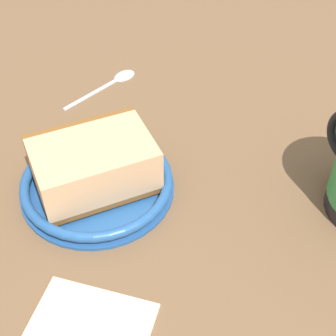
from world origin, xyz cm
name	(u,v)px	position (x,y,z in cm)	size (l,w,h in cm)	color
ground_plane	(167,193)	(0.00, 0.00, -1.17)	(159.77, 159.77, 2.34)	brown
small_plate	(97,183)	(-3.80, 5.57, 0.82)	(14.76, 14.76, 1.65)	#26599E
cake_slice	(94,164)	(-3.64, 5.78, 3.12)	(13.28, 12.57, 4.81)	brown
teaspoon	(114,79)	(12.11, 14.55, 0.36)	(11.05, 3.74, 0.80)	silver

